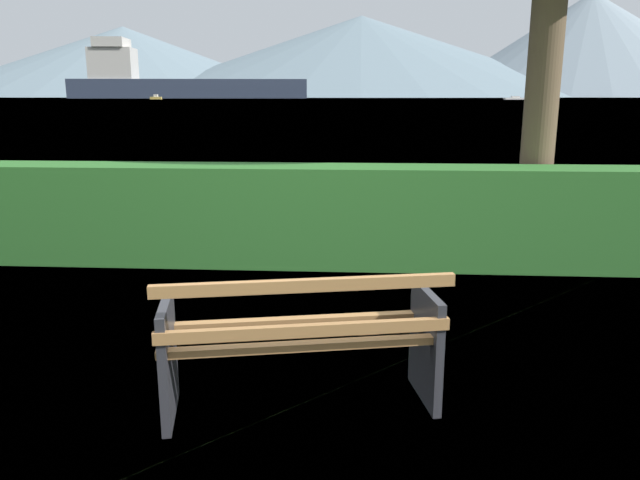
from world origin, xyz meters
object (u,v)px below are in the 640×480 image
cargo_ship_large (172,82)px  sailboat_mid (156,98)px  fishing_boat_near (515,98)px  park_bench (301,341)px

cargo_ship_large → sailboat_mid: cargo_ship_large is taller
cargo_ship_large → fishing_boat_near: cargo_ship_large is taller
park_bench → cargo_ship_large: bearing=107.1°
cargo_ship_large → fishing_boat_near: 161.81m
park_bench → sailboat_mid: (-77.84, 231.60, 0.25)m
park_bench → fishing_boat_near: 238.59m
park_bench → fishing_boat_near: size_ratio=0.20×
cargo_ship_large → fishing_boat_near: bearing=-23.5°
fishing_boat_near → sailboat_mid: bearing=-180.0°
park_bench → cargo_ship_large: cargo_ship_large is taller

